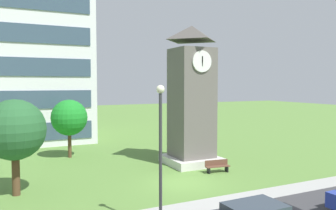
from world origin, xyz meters
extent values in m
plane|color=#567F38|center=(0.00, 0.00, 0.00)|extent=(160.00, 160.00, 0.00)
cube|color=#9E9E99|center=(0.00, -4.02, 0.00)|extent=(120.00, 1.60, 0.01)
cube|color=silver|center=(-9.47, 22.95, 8.00)|extent=(16.46, 12.55, 16.00)
cube|color=#384C60|center=(-9.47, 16.62, 1.60)|extent=(15.14, 0.10, 1.80)
cube|color=#384C60|center=(-9.47, 16.62, 4.80)|extent=(15.14, 0.10, 1.80)
cube|color=#384C60|center=(-9.47, 16.62, 8.00)|extent=(15.14, 0.10, 1.80)
cube|color=#384C60|center=(-9.47, 16.62, 11.20)|extent=(15.14, 0.10, 1.80)
cube|color=#605B56|center=(3.16, 4.34, 4.56)|extent=(2.92, 2.92, 9.12)
cube|color=beige|center=(3.16, 4.34, 0.30)|extent=(3.94, 3.94, 0.60)
pyramid|color=#4D4945|center=(3.16, 4.34, 10.29)|extent=(3.21, 3.21, 1.17)
cylinder|color=white|center=(3.16, 2.82, 8.03)|extent=(1.61, 0.12, 1.61)
cylinder|color=white|center=(4.68, 4.34, 8.03)|extent=(0.12, 1.61, 1.61)
cube|color=black|center=(3.16, 2.75, 8.17)|extent=(0.09, 0.06, 0.48)
cube|color=black|center=(3.16, 2.74, 8.03)|extent=(0.03, 0.06, 0.72)
cube|color=brown|center=(3.50, 1.14, 0.45)|extent=(1.84, 0.69, 0.06)
cube|color=brown|center=(3.53, 1.36, 0.68)|extent=(1.79, 0.27, 0.40)
cube|color=black|center=(2.79, 1.22, 0.23)|extent=(0.13, 0.44, 0.45)
cube|color=black|center=(4.22, 1.05, 0.23)|extent=(0.13, 0.44, 0.45)
cylinder|color=#333338|center=(-4.13, -5.69, 2.98)|extent=(0.14, 0.14, 5.96)
sphere|color=#F2EFCC|center=(-4.13, -5.69, 6.14)|extent=(0.36, 0.36, 0.36)
cylinder|color=#513823|center=(-5.13, 10.95, 1.19)|extent=(0.30, 0.30, 2.38)
sphere|color=#1A7F25|center=(-5.13, 10.95, 3.46)|extent=(3.09, 3.09, 3.09)
cylinder|color=#513823|center=(-9.68, 2.00, 1.28)|extent=(0.44, 0.44, 2.56)
sphere|color=#25592D|center=(-9.68, 2.00, 3.78)|extent=(3.46, 3.46, 3.46)
cylinder|color=black|center=(4.63, -7.64, 0.33)|extent=(0.66, 0.23, 0.66)
camera|label=1|loc=(-10.27, -19.08, 6.38)|focal=36.64mm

